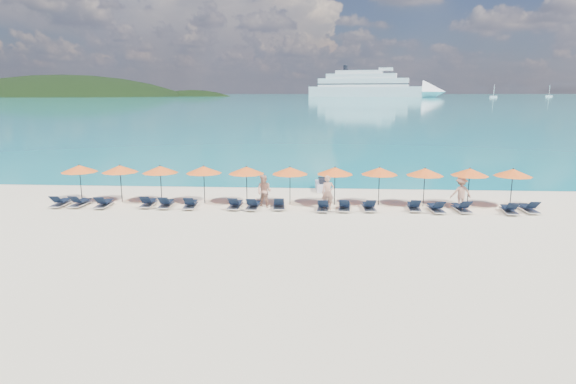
{
  "coord_description": "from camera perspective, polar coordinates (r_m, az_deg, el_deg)",
  "views": [
    {
      "loc": [
        1.57,
        -22.23,
        6.53
      ],
      "look_at": [
        0.0,
        3.0,
        1.2
      ],
      "focal_mm": 30.0,
      "sensor_mm": 36.0,
      "label": 1
    }
  ],
  "objects": [
    {
      "name": "umbrella_1",
      "position": [
        30.08,
        -19.3,
        2.61
      ],
      "size": [
        2.1,
        2.1,
        2.28
      ],
      "color": "black",
      "rests_on": "ground"
    },
    {
      "name": "umbrella_6",
      "position": [
        27.82,
        5.59,
        2.51
      ],
      "size": [
        2.1,
        2.1,
        2.28
      ],
      "color": "black",
      "rests_on": "ground"
    },
    {
      "name": "lounger_11",
      "position": [
        27.13,
        9.57,
        -1.68
      ],
      "size": [
        0.7,
        1.73,
        0.66
      ],
      "rotation": [
        0.0,
        0.0,
        0.05
      ],
      "color": "silver",
      "rests_on": "ground"
    },
    {
      "name": "sea",
      "position": [
        682.26,
        3.5,
        11.33
      ],
      "size": [
        1600.0,
        1300.0,
        0.01
      ],
      "primitive_type": "cube",
      "color": "#1FA9B2",
      "rests_on": "ground"
    },
    {
      "name": "headland_main",
      "position": [
        639.55,
        -24.76,
        6.82
      ],
      "size": [
        374.0,
        242.0,
        126.5
      ],
      "color": "black",
      "rests_on": "ground"
    },
    {
      "name": "lounger_4",
      "position": [
        28.28,
        -14.24,
        -1.33
      ],
      "size": [
        0.73,
        1.74,
        0.66
      ],
      "rotation": [
        0.0,
        0.0,
        0.07
      ],
      "color": "silver",
      "rests_on": "ground"
    },
    {
      "name": "lounger_6",
      "position": [
        27.34,
        -6.27,
        -1.47
      ],
      "size": [
        0.67,
        1.72,
        0.66
      ],
      "rotation": [
        0.0,
        0.0,
        -0.03
      ],
      "color": "silver",
      "rests_on": "ground"
    },
    {
      "name": "lounger_14",
      "position": [
        28.12,
        19.87,
        -1.75
      ],
      "size": [
        0.77,
        1.75,
        0.66
      ],
      "rotation": [
        0.0,
        0.0,
        0.09
      ],
      "color": "silver",
      "rests_on": "ground"
    },
    {
      "name": "ground",
      "position": [
        23.22,
        -0.46,
        -4.42
      ],
      "size": [
        1400.0,
        1400.0,
        0.0
      ],
      "primitive_type": "plane",
      "color": "beige"
    },
    {
      "name": "lounger_3",
      "position": [
        28.77,
        -16.23,
        -1.21
      ],
      "size": [
        0.7,
        1.73,
        0.66
      ],
      "rotation": [
        0.0,
        0.0,
        0.05
      ],
      "color": "silver",
      "rests_on": "ground"
    },
    {
      "name": "beachgoer_a",
      "position": [
        26.91,
        4.74,
        -0.08
      ],
      "size": [
        0.76,
        0.56,
        1.92
      ],
      "primitive_type": "imported",
      "rotation": [
        0.0,
        0.0,
        0.15
      ],
      "color": "tan",
      "rests_on": "ground"
    },
    {
      "name": "umbrella_5",
      "position": [
        27.74,
        0.24,
        2.54
      ],
      "size": [
        2.1,
        2.1,
        2.28
      ],
      "color": "black",
      "rests_on": "ground"
    },
    {
      "name": "lounger_8",
      "position": [
        27.14,
        -1.09,
        -1.51
      ],
      "size": [
        0.75,
        1.74,
        0.66
      ],
      "rotation": [
        0.0,
        0.0,
        0.08
      ],
      "color": "silver",
      "rests_on": "ground"
    },
    {
      "name": "jetski",
      "position": [
        32.3,
        4.07,
        0.79
      ],
      "size": [
        0.97,
        2.23,
        0.77
      ],
      "rotation": [
        0.0,
        0.0,
        0.08
      ],
      "color": "silver",
      "rests_on": "ground"
    },
    {
      "name": "lounger_2",
      "position": [
        29.42,
        -20.99,
        -1.25
      ],
      "size": [
        0.72,
        1.73,
        0.66
      ],
      "rotation": [
        0.0,
        0.0,
        0.06
      ],
      "color": "silver",
      "rests_on": "ground"
    },
    {
      "name": "umbrella_3",
      "position": [
        28.5,
        -9.97,
        2.62
      ],
      "size": [
        2.1,
        2.1,
        2.28
      ],
      "color": "black",
      "rests_on": "ground"
    },
    {
      "name": "lounger_13",
      "position": [
        27.61,
        17.13,
        -1.81
      ],
      "size": [
        0.74,
        1.74,
        0.66
      ],
      "rotation": [
        0.0,
        0.0,
        0.07
      ],
      "color": "silver",
      "rests_on": "ground"
    },
    {
      "name": "umbrella_8",
      "position": [
        28.41,
        15.93,
        2.31
      ],
      "size": [
        2.1,
        2.1,
        2.28
      ],
      "color": "black",
      "rests_on": "ground"
    },
    {
      "name": "lounger_15",
      "position": [
        28.74,
        24.73,
        -1.86
      ],
      "size": [
        0.78,
        1.75,
        0.66
      ],
      "rotation": [
        0.0,
        0.0,
        -0.1
      ],
      "color": "silver",
      "rests_on": "ground"
    },
    {
      "name": "lounger_10",
      "position": [
        26.92,
        6.71,
        -1.7
      ],
      "size": [
        0.77,
        1.75,
        0.66
      ],
      "rotation": [
        0.0,
        0.0,
        -0.09
      ],
      "color": "silver",
      "rests_on": "ground"
    },
    {
      "name": "lounger_0",
      "position": [
        30.63,
        -25.31,
        -1.11
      ],
      "size": [
        0.65,
        1.71,
        0.66
      ],
      "rotation": [
        0.0,
        0.0,
        0.02
      ],
      "color": "silver",
      "rests_on": "ground"
    },
    {
      "name": "beachgoer_b",
      "position": [
        27.33,
        -2.85,
        0.08
      ],
      "size": [
        1.04,
        0.84,
        1.87
      ],
      "primitive_type": "imported",
      "rotation": [
        0.0,
        0.0,
        -0.41
      ],
      "color": "tan",
      "rests_on": "ground"
    },
    {
      "name": "headland_small",
      "position": [
        603.07,
        -11.1,
        7.73
      ],
      "size": [
        162.0,
        126.0,
        85.5
      ],
      "color": "black",
      "rests_on": "ground"
    },
    {
      "name": "sailboat_far",
      "position": [
        602.92,
        28.53,
        9.99
      ],
      "size": [
        6.86,
        2.29,
        12.57
      ],
      "color": "white",
      "rests_on": "ground"
    },
    {
      "name": "lounger_7",
      "position": [
        27.11,
        -4.14,
        -1.55
      ],
      "size": [
        0.7,
        1.73,
        0.66
      ],
      "rotation": [
        0.0,
        0.0,
        -0.05
      ],
      "color": "silver",
      "rests_on": "ground"
    },
    {
      "name": "lounger_1",
      "position": [
        30.17,
        -23.4,
        -1.13
      ],
      "size": [
        0.74,
        1.74,
        0.66
      ],
      "rotation": [
        0.0,
        0.0,
        -0.07
      ],
      "color": "silver",
      "rests_on": "ground"
    },
    {
      "name": "umbrella_0",
      "position": [
        31.04,
        -23.5,
        2.56
      ],
      "size": [
        2.1,
        2.1,
        2.28
      ],
      "color": "black",
      "rests_on": "ground"
    },
    {
      "name": "lounger_16",
      "position": [
        29.48,
        26.59,
        -1.7
      ],
      "size": [
        0.67,
        1.72,
        0.66
      ],
      "rotation": [
        0.0,
        0.0,
        0.03
      ],
      "color": "silver",
      "rests_on": "ground"
    },
    {
      "name": "umbrella_7",
      "position": [
        28.11,
        10.8,
        2.46
      ],
      "size": [
        2.1,
        2.1,
        2.28
      ],
      "color": "black",
      "rests_on": "ground"
    },
    {
      "name": "lounger_5",
      "position": [
        27.84,
        -11.47,
        -1.4
      ],
      "size": [
        0.77,
        1.75,
        0.66
      ],
      "rotation": [
        0.0,
        0.0,
        0.09
      ],
      "color": "silver",
      "rests_on": "ground"
    },
    {
      "name": "sailboat_near",
      "position": [
        515.62,
        23.17,
        10.38
      ],
      "size": [
        6.75,
        2.25,
        12.38
      ],
      "color": "white",
      "rests_on": "ground"
    },
    {
      "name": "lounger_9",
      "position": [
        26.78,
        4.21,
        -1.72
      ],
      "size": [
        0.72,
        1.73,
        0.66
      ],
      "rotation": [
        0.0,
        0.0,
        -0.06
      ],
      "color": "silver",
      "rests_on": "ground"
    },
    {
      "name": "umbrella_10",
      "position": [
        29.91,
        25.12,
        2.1
      ],
      "size": [
        2.1,
        2.1,
        2.28
      ],
      "color": "black",
      "rests_on": "ground"
    },
    {
      "name": "beachgoer_c",
      "position": [
        28.74,
        19.81,
        -0.07
      ],
      "size": [
        1.25,
        0.71,
        1.84
      ],
      "primitive_type": "imported",
      "rotation": [
        0.0,
        0.0,
        3.28
      ],
      "color": "tan",
      "rests_on": "ground"
    },
    {
      "name": "umbrella_2",
      "position": [
        29.16,
        -14.92,
        2.6
      ],
      "size": [
        2.1,
        2.1,
        2.28
      ],
      "color": "black",
      "rests_on": "ground"
    },
    {
      "name": "umbrella_4",
      "position": [
        27.98,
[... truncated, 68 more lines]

